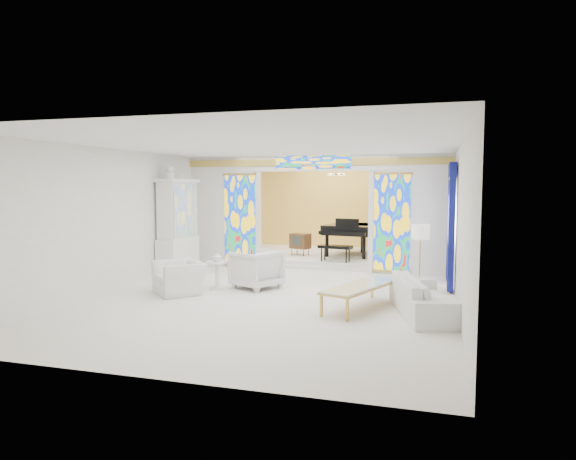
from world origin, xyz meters
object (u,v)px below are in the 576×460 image
(armchair_left, at_px, (179,278))
(tv_console, at_px, (300,241))
(sofa, at_px, (426,296))
(grand_piano, at_px, (358,230))
(china_cabinet, at_px, (178,227))
(coffee_table, at_px, (361,287))
(armchair_right, at_px, (256,269))

(armchair_left, relative_size, tv_console, 1.58)
(sofa, bearing_deg, armchair_left, 70.41)
(armchair_left, bearing_deg, grand_piano, 106.93)
(armchair_left, distance_m, sofa, 4.94)
(china_cabinet, bearing_deg, sofa, -23.32)
(coffee_table, distance_m, tv_console, 5.93)
(armchair_left, relative_size, sofa, 0.46)
(china_cabinet, height_order, coffee_table, china_cabinet)
(armchair_right, xyz_separation_m, sofa, (3.58, -1.36, -0.09))
(armchair_right, relative_size, tv_console, 1.42)
(armchair_left, height_order, tv_console, tv_console)
(grand_piano, xyz_separation_m, tv_console, (-1.63, -0.55, -0.33))
(coffee_table, distance_m, grand_piano, 5.99)
(grand_piano, bearing_deg, armchair_right, -98.86)
(sofa, distance_m, tv_console, 6.60)
(sofa, height_order, tv_console, tv_console)
(sofa, distance_m, coffee_table, 1.14)
(coffee_table, xyz_separation_m, tv_console, (-2.56, 5.35, 0.19))
(china_cabinet, relative_size, tv_console, 4.23)
(sofa, xyz_separation_m, coffee_table, (-1.13, 0.12, 0.08))
(armchair_right, relative_size, grand_piano, 0.32)
(china_cabinet, relative_size, sofa, 1.23)
(sofa, relative_size, grand_piano, 0.78)
(china_cabinet, distance_m, sofa, 6.77)
(sofa, bearing_deg, armchair_right, 54.21)
(armchair_left, bearing_deg, tv_console, 120.27)
(sofa, bearing_deg, china_cabinet, 51.61)
(armchair_right, bearing_deg, armchair_left, -27.95)
(tv_console, bearing_deg, armchair_left, -82.73)
(armchair_right, bearing_deg, sofa, 95.57)
(armchair_left, xyz_separation_m, sofa, (4.93, -0.39, -0.01))
(china_cabinet, distance_m, armchair_right, 2.99)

